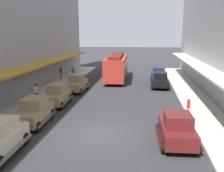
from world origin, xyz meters
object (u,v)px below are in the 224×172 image
(parked_car_2, at_px, (56,95))
(pedestrian_2, at_px, (73,74))
(fire_hydrant, at_px, (189,104))
(pedestrian_0, at_px, (37,93))
(parked_car_4, at_px, (177,128))
(pedestrian_3, at_px, (61,73))
(streetcar, at_px, (116,66))
(parked_car_0, at_px, (160,80))
(parked_car_6, at_px, (33,111))
(parked_car_1, at_px, (76,83))
(parked_car_5, at_px, (159,74))

(parked_car_2, bearing_deg, pedestrian_2, 98.48)
(fire_hydrant, bearing_deg, pedestrian_2, 139.29)
(parked_car_2, relative_size, pedestrian_0, 2.57)
(pedestrian_0, bearing_deg, fire_hydrant, -0.61)
(parked_car_2, distance_m, parked_car_4, 11.55)
(fire_hydrant, distance_m, pedestrian_3, 18.84)
(parked_car_2, distance_m, pedestrian_3, 12.17)
(pedestrian_0, height_order, pedestrian_3, pedestrian_0)
(parked_car_4, bearing_deg, fire_hydrant, 74.89)
(streetcar, bearing_deg, parked_car_0, -37.07)
(parked_car_2, height_order, fire_hydrant, parked_car_2)
(parked_car_4, relative_size, parked_car_6, 1.00)
(parked_car_1, relative_size, fire_hydrant, 5.24)
(parked_car_0, relative_size, streetcar, 0.45)
(pedestrian_0, bearing_deg, parked_car_6, -68.67)
(parked_car_6, height_order, pedestrian_3, parked_car_6)
(parked_car_4, xyz_separation_m, streetcar, (-5.55, 19.17, 0.96))
(parked_car_2, height_order, pedestrian_3, parked_car_2)
(parked_car_1, xyz_separation_m, parked_car_5, (9.14, 7.29, 0.00))
(parked_car_1, bearing_deg, fire_hydrant, -26.24)
(parked_car_0, height_order, pedestrian_3, parked_car_0)
(pedestrian_2, height_order, pedestrian_3, pedestrian_2)
(parked_car_6, xyz_separation_m, streetcar, (3.87, 17.26, 0.96))
(parked_car_1, height_order, parked_car_6, same)
(parked_car_2, xyz_separation_m, pedestrian_0, (-1.83, 0.05, 0.07))
(parked_car_1, distance_m, pedestrian_3, 7.44)
(parked_car_2, relative_size, streetcar, 0.44)
(parked_car_6, bearing_deg, pedestrian_3, 102.20)
(parked_car_0, height_order, parked_car_1, same)
(parked_car_6, xyz_separation_m, fire_hydrant, (11.19, 4.63, -0.38))
(parked_car_4, bearing_deg, streetcar, 106.15)
(streetcar, height_order, fire_hydrant, streetcar)
(parked_car_1, bearing_deg, parked_car_5, 38.60)
(parked_car_2, distance_m, pedestrian_0, 1.83)
(streetcar, bearing_deg, pedestrian_2, -164.26)
(parked_car_1, bearing_deg, parked_car_4, -52.57)
(parked_car_5, bearing_deg, pedestrian_2, -171.85)
(parked_car_5, height_order, fire_hydrant, parked_car_5)
(pedestrian_0, distance_m, pedestrian_3, 11.72)
(parked_car_5, bearing_deg, parked_car_1, -141.40)
(parked_car_5, distance_m, pedestrian_0, 16.87)
(parked_car_6, relative_size, pedestrian_0, 2.58)
(parked_car_1, xyz_separation_m, parked_car_4, (9.12, -11.91, 0.00))
(parked_car_4, distance_m, parked_car_5, 19.21)
(parked_car_6, distance_m, streetcar, 17.71)
(parked_car_6, relative_size, pedestrian_2, 2.58)
(parked_car_5, distance_m, pedestrian_2, 11.23)
(parked_car_6, xyz_separation_m, pedestrian_3, (-3.54, 16.37, 0.05))
(parked_car_5, distance_m, parked_car_6, 19.70)
(pedestrian_0, bearing_deg, parked_car_4, -30.64)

